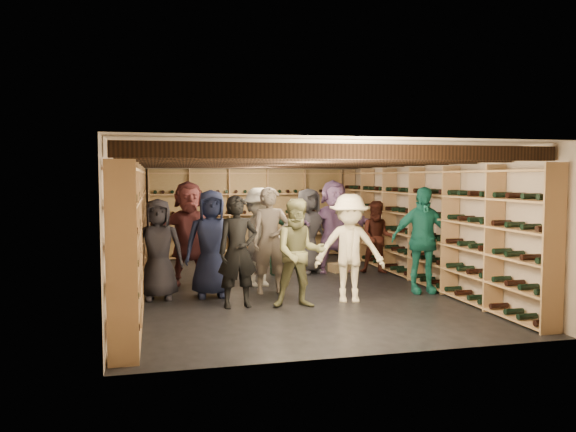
% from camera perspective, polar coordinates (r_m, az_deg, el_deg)
% --- Properties ---
extents(ground, '(8.00, 8.00, 0.00)m').
position_cam_1_polar(ground, '(10.13, -0.47, -7.20)').
color(ground, black).
rests_on(ground, ground).
extents(walls, '(5.52, 8.02, 2.40)m').
position_cam_1_polar(walls, '(9.97, -0.47, -0.42)').
color(walls, '#B7A48E').
rests_on(walls, ground).
extents(ceiling, '(5.50, 8.00, 0.01)m').
position_cam_1_polar(ceiling, '(9.95, -0.48, 6.49)').
color(ceiling, beige).
rests_on(ceiling, walls).
extents(ceiling_joists, '(5.40, 7.12, 0.18)m').
position_cam_1_polar(ceiling_joists, '(9.95, -0.48, 5.68)').
color(ceiling_joists, black).
rests_on(ceiling_joists, ground).
extents(wine_rack_left, '(0.32, 7.50, 2.15)m').
position_cam_1_polar(wine_rack_left, '(9.73, -15.39, -1.41)').
color(wine_rack_left, '#A68150').
rests_on(wine_rack_left, ground).
extents(wine_rack_right, '(0.32, 7.50, 2.15)m').
position_cam_1_polar(wine_rack_right, '(10.85, 12.87, -0.82)').
color(wine_rack_right, '#A68150').
rests_on(wine_rack_right, ground).
extents(wine_rack_back, '(4.70, 0.30, 2.15)m').
position_cam_1_polar(wine_rack_back, '(13.73, -4.08, 0.26)').
color(wine_rack_back, '#A68150').
rests_on(wine_rack_back, ground).
extents(crate_stack_left, '(0.57, 0.45, 0.85)m').
position_cam_1_polar(crate_stack_left, '(12.64, -4.31, -3.02)').
color(crate_stack_left, tan).
rests_on(crate_stack_left, ground).
extents(crate_stack_right, '(0.59, 0.51, 0.34)m').
position_cam_1_polar(crate_stack_right, '(12.54, -6.36, -4.27)').
color(crate_stack_right, tan).
rests_on(crate_stack_right, ground).
extents(crate_loose, '(0.55, 0.41, 0.17)m').
position_cam_1_polar(crate_loose, '(11.77, 5.50, -5.22)').
color(crate_loose, tan).
rests_on(crate_loose, ground).
extents(person_0, '(0.81, 0.55, 1.62)m').
position_cam_1_polar(person_0, '(9.24, -13.04, -3.30)').
color(person_0, black).
rests_on(person_0, ground).
extents(person_1, '(0.66, 0.47, 1.69)m').
position_cam_1_polar(person_1, '(8.47, -5.12, -3.63)').
color(person_1, black).
rests_on(person_1, ground).
extents(person_2, '(0.86, 0.71, 1.64)m').
position_cam_1_polar(person_2, '(8.44, 1.15, -3.81)').
color(person_2, '#656540').
rests_on(person_2, ground).
extents(person_3, '(1.22, 0.89, 1.70)m').
position_cam_1_polar(person_3, '(8.86, 6.28, -3.27)').
color(person_3, beige).
rests_on(person_3, ground).
extents(person_4, '(1.11, 0.59, 1.80)m').
position_cam_1_polar(person_4, '(9.79, 13.45, -2.37)').
color(person_4, '#1B7464').
rests_on(person_4, ground).
extents(person_5, '(1.81, 0.77, 1.89)m').
position_cam_1_polar(person_5, '(10.38, -10.02, -1.70)').
color(person_5, brown).
rests_on(person_5, ground).
extents(person_6, '(0.88, 0.60, 1.76)m').
position_cam_1_polar(person_6, '(9.27, -7.78, -2.78)').
color(person_6, '#192142').
rests_on(person_6, ground).
extents(person_7, '(0.67, 0.45, 1.79)m').
position_cam_1_polar(person_7, '(9.47, -1.81, -2.50)').
color(person_7, gray).
rests_on(person_7, ground).
extents(person_8, '(0.87, 0.77, 1.48)m').
position_cam_1_polar(person_8, '(11.54, 9.11, -2.16)').
color(person_8, '#421B13').
rests_on(person_8, ground).
extents(person_9, '(1.23, 0.81, 1.77)m').
position_cam_1_polar(person_9, '(10.06, -2.98, -2.18)').
color(person_9, '#B7B6A9').
rests_on(person_9, ground).
extents(person_10, '(1.02, 0.52, 1.66)m').
position_cam_1_polar(person_10, '(11.26, -2.26, -1.80)').
color(person_10, '#24513D').
rests_on(person_10, ground).
extents(person_11, '(1.80, 0.71, 1.90)m').
position_cam_1_polar(person_11, '(11.61, 4.70, -1.04)').
color(person_11, '#886198').
rests_on(person_11, ground).
extents(person_12, '(1.00, 0.86, 1.73)m').
position_cam_1_polar(person_12, '(11.46, 2.08, -1.52)').
color(person_12, '#2F2E33').
rests_on(person_12, ground).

